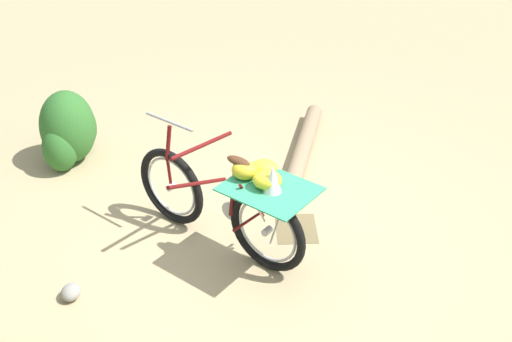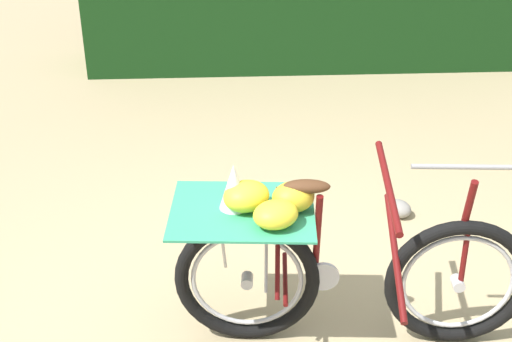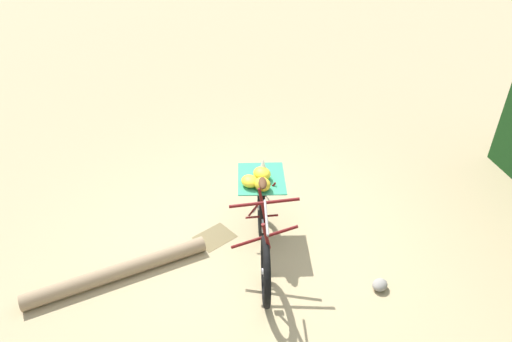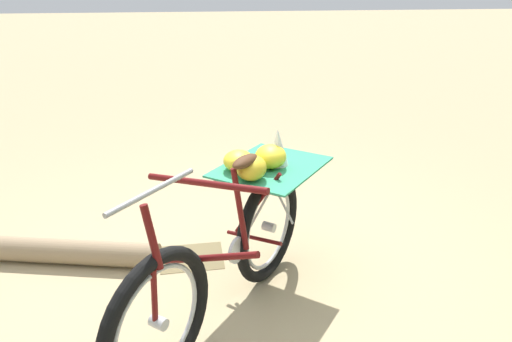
# 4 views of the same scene
# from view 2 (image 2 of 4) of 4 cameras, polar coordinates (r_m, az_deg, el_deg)

# --- Properties ---
(ground_plane) EXTENTS (60.00, 60.00, 0.00)m
(ground_plane) POSITION_cam_2_polar(r_m,az_deg,el_deg) (3.76, 2.95, -13.52)
(ground_plane) COLOR tan
(bicycle) EXTENTS (1.37, 1.56, 1.03)m
(bicycle) POSITION_cam_2_polar(r_m,az_deg,el_deg) (3.47, 6.05, -7.33)
(bicycle) COLOR black
(bicycle) RESTS_ON ground_plane
(path_stone) EXTENTS (0.18, 0.15, 0.11)m
(path_stone) POSITION_cam_2_polar(r_m,az_deg,el_deg) (4.80, 11.57, -3.02)
(path_stone) COLOR gray
(path_stone) RESTS_ON ground_plane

